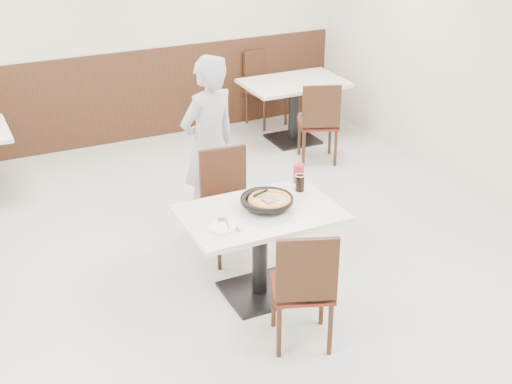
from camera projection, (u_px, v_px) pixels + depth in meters
name	position (u px, v px, depth m)	size (l,w,h in m)	color
floor	(226.00, 283.00, 5.89)	(7.00, 7.00, 0.00)	#A8A8A4
wall_back	(102.00, 28.00, 8.13)	(6.00, 0.04, 2.80)	beige
wainscot_back	(109.00, 100.00, 8.48)	(5.90, 0.03, 1.10)	black
main_table	(260.00, 254.00, 5.58)	(1.20, 0.80, 0.75)	silver
chair_near	(302.00, 284.00, 5.01)	(0.42, 0.42, 0.95)	black
chair_far	(231.00, 207.00, 6.09)	(0.42, 0.42, 0.95)	black
trivet	(266.00, 207.00, 5.45)	(0.12, 0.12, 0.04)	black
pizza_pan	(267.00, 203.00, 5.46)	(0.35, 0.35, 0.01)	black
pizza	(270.00, 202.00, 5.43)	(0.32, 0.32, 0.02)	#C4863D
pizza_server	(269.00, 199.00, 5.40)	(0.08, 0.10, 0.00)	silver
napkin	(224.00, 229.00, 5.17)	(0.17, 0.17, 0.00)	white
side_plate	(222.00, 227.00, 5.18)	(0.20, 0.20, 0.01)	white
fork	(227.00, 224.00, 5.20)	(0.01, 0.15, 0.00)	silver
cola_glass	(300.00, 183.00, 5.72)	(0.07, 0.07, 0.13)	black
red_cup	(299.00, 173.00, 5.86)	(0.09, 0.09, 0.16)	#A81E35
diner_person	(209.00, 145.00, 6.42)	(0.61, 0.40, 1.66)	#AAAAAF
bg_table_right	(293.00, 111.00, 8.63)	(1.20, 0.80, 0.75)	silver
bg_chair_right_near	(318.00, 121.00, 8.02)	(0.42, 0.42, 0.95)	black
bg_chair_right_far	(266.00, 89.00, 9.11)	(0.42, 0.42, 0.95)	black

